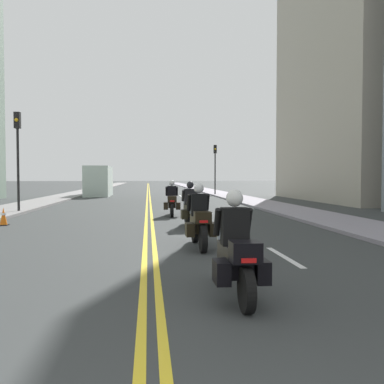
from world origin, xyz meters
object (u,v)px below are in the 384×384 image
motorcycle_2 (191,209)px  motorcycle_0 (236,255)px  motorcycle_1 (199,222)px  traffic_light_far (215,161)px  parked_truck (99,182)px  motorcycle_3 (172,202)px  traffic_cone_0 (3,217)px  traffic_light_near (18,144)px

motorcycle_2 → motorcycle_0: bearing=-94.5°
motorcycle_1 → traffic_light_far: bearing=79.2°
parked_truck → traffic_light_far: bearing=-1.4°
motorcycle_1 → traffic_light_far: traffic_light_far is taller
motorcycle_2 → parked_truck: 25.90m
motorcycle_2 → motorcycle_3: bearing=92.9°
motorcycle_0 → parked_truck: (-5.91, 33.95, 0.63)m
motorcycle_1 → traffic_light_far: 29.88m
motorcycle_2 → traffic_cone_0: 7.01m
motorcycle_1 → traffic_cone_0: (-6.67, 5.63, -0.33)m
motorcycle_3 → parked_truck: parked_truck is taller
motorcycle_0 → traffic_cone_0: motorcycle_0 is taller
motorcycle_3 → traffic_cone_0: motorcycle_3 is taller
parked_truck → motorcycle_1: bearing=-78.7°
motorcycle_1 → motorcycle_2: size_ratio=1.04×
motorcycle_2 → traffic_cone_0: (-6.90, 1.22, -0.32)m
motorcycle_0 → motorcycle_3: size_ratio=1.00×
motorcycle_1 → motorcycle_3: (-0.20, 8.66, -0.00)m
traffic_cone_0 → parked_truck: parked_truck is taller
motorcycle_1 → motorcycle_3: size_ratio=1.01×
motorcycle_2 → traffic_light_far: size_ratio=0.44×
traffic_light_near → motorcycle_2: bearing=-39.3°
motorcycle_2 → traffic_cone_0: size_ratio=3.24×
motorcycle_3 → traffic_light_near: 8.32m
motorcycle_1 → motorcycle_2: bearing=86.2°
motorcycle_0 → motorcycle_3: bearing=90.8°
motorcycle_0 → traffic_light_far: bearing=81.1°
motorcycle_1 → motorcycle_2: 4.42m
traffic_cone_0 → motorcycle_1: bearing=-40.2°
motorcycle_3 → traffic_cone_0: bearing=-152.8°
traffic_cone_0 → motorcycle_3: bearing=25.1°
motorcycle_0 → motorcycle_2: 8.79m
parked_truck → traffic_light_near: bearing=-95.5°
traffic_cone_0 → traffic_light_far: (11.86, 23.67, 3.04)m
traffic_light_near → motorcycle_1: bearing=-54.8°
motorcycle_0 → motorcycle_1: size_ratio=0.99×
traffic_light_near → traffic_light_far: bearing=54.9°
traffic_cone_0 → traffic_light_far: bearing=63.4°
motorcycle_0 → traffic_cone_0: bearing=123.6°
motorcycle_2 → motorcycle_3: size_ratio=0.97×
motorcycle_2 → traffic_light_near: size_ratio=0.43×
motorcycle_0 → traffic_cone_0: size_ratio=3.33×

